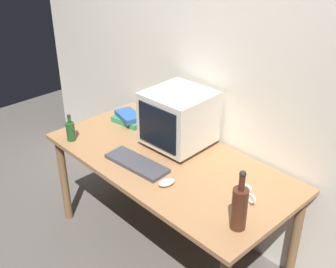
{
  "coord_description": "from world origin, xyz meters",
  "views": [
    {
      "loc": [
        1.63,
        -1.54,
        2.13
      ],
      "look_at": [
        0.0,
        0.0,
        0.9
      ],
      "focal_mm": 45.49,
      "sensor_mm": 36.0,
      "label": 1
    }
  ],
  "objects": [
    {
      "name": "desk",
      "position": [
        0.0,
        0.0,
        0.64
      ],
      "size": [
        1.63,
        0.78,
        0.72
      ],
      "color": "#9E7047",
      "rests_on": "ground"
    },
    {
      "name": "ground_plane",
      "position": [
        0.0,
        0.0,
        0.0
      ],
      "size": [
        6.0,
        6.0,
        0.0
      ],
      "primitive_type": "plane",
      "color": "#56514C"
    },
    {
      "name": "crt_monitor",
      "position": [
        -0.09,
        0.17,
        0.92
      ],
      "size": [
        0.4,
        0.4,
        0.37
      ],
      "color": "beige",
      "rests_on": "desk"
    },
    {
      "name": "computer_mouse",
      "position": [
        0.19,
        -0.19,
        0.74
      ],
      "size": [
        0.08,
        0.11,
        0.04
      ],
      "primitive_type": "ellipsoid",
      "rotation": [
        0.0,
        0.0,
        -0.23
      ],
      "color": "beige",
      "rests_on": "desk"
    },
    {
      "name": "book_stack",
      "position": [
        -0.56,
        0.13,
        0.76
      ],
      "size": [
        0.25,
        0.17,
        0.07
      ],
      "color": "#33894C",
      "rests_on": "desk"
    },
    {
      "name": "keyboard",
      "position": [
        -0.08,
        -0.18,
        0.73
      ],
      "size": [
        0.43,
        0.19,
        0.02
      ],
      "primitive_type": "cube",
      "rotation": [
        0.0,
        0.0,
        0.09
      ],
      "color": "#3F3F47",
      "rests_on": "desk"
    },
    {
      "name": "back_wall",
      "position": [
        0.0,
        0.45,
        1.25
      ],
      "size": [
        4.0,
        0.08,
        2.5
      ],
      "primitive_type": "cube",
      "color": "silver",
      "rests_on": "ground"
    },
    {
      "name": "bottle_tall",
      "position": [
        0.69,
        -0.18,
        0.85
      ],
      "size": [
        0.08,
        0.08,
        0.33
      ],
      "color": "#472314",
      "rests_on": "desk"
    },
    {
      "name": "mug",
      "position": [
        0.58,
        0.0,
        0.77
      ],
      "size": [
        0.12,
        0.08,
        0.09
      ],
      "color": "white",
      "rests_on": "desk"
    },
    {
      "name": "bottle_short",
      "position": [
        -0.62,
        -0.3,
        0.79
      ],
      "size": [
        0.06,
        0.06,
        0.19
      ],
      "color": "#1E4C23",
      "rests_on": "desk"
    }
  ]
}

